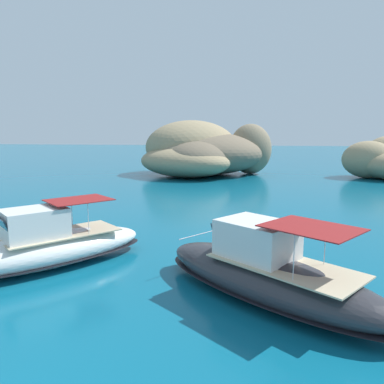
{
  "coord_description": "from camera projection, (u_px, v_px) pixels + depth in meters",
  "views": [
    {
      "loc": [
        6.34,
        -4.43,
        6.61
      ],
      "look_at": [
        2.1,
        19.81,
        2.66
      ],
      "focal_mm": 34.27,
      "sensor_mm": 36.0,
      "label": 1
    }
  ],
  "objects": [
    {
      "name": "motorboat_white",
      "position": [
        46.0,
        247.0,
        18.16
      ],
      "size": [
        9.01,
        9.85,
        3.22
      ],
      "color": "white",
      "rests_on": "ground"
    },
    {
      "name": "islet_large",
      "position": [
        201.0,
        153.0,
        58.74
      ],
      "size": [
        24.51,
        23.94,
        8.73
      ],
      "color": "#756651",
      "rests_on": "ground"
    },
    {
      "name": "motorboat_charcoal",
      "position": [
        266.0,
        274.0,
        14.65
      ],
      "size": [
        10.42,
        8.92,
        3.33
      ],
      "color": "#2D2D33",
      "rests_on": "ground"
    },
    {
      "name": "islet_small",
      "position": [
        380.0,
        161.0,
        54.4
      ],
      "size": [
        12.93,
        13.25,
        6.22
      ],
      "color": "#9E8966",
      "rests_on": "ground"
    }
  ]
}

